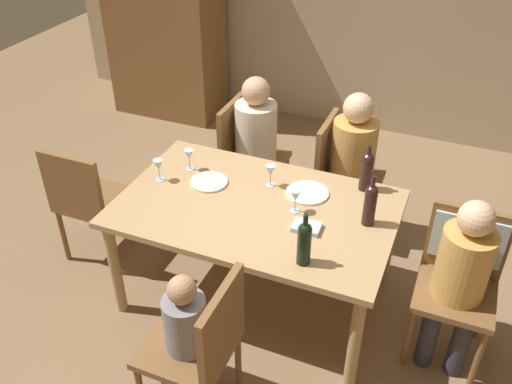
{
  "coord_description": "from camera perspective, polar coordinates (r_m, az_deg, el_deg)",
  "views": [
    {
      "loc": [
        1.03,
        -2.5,
        2.7
      ],
      "look_at": [
        0.0,
        0.0,
        0.84
      ],
      "focal_mm": 38.85,
      "sensor_mm": 36.0,
      "label": 1
    }
  ],
  "objects": [
    {
      "name": "person_child_small",
      "position": [
        2.87,
        -7.61,
        -14.15
      ],
      "size": [
        0.25,
        0.22,
        0.94
      ],
      "rotation": [
        0.0,
        0.0,
        1.57
      ],
      "color": "#33333D",
      "rests_on": "ground_plane"
    },
    {
      "name": "wine_bottle_dark_red",
      "position": [
        2.86,
        4.99,
        -5.15
      ],
      "size": [
        0.07,
        0.07,
        0.31
      ],
      "color": "black",
      "rests_on": "dining_table"
    },
    {
      "name": "chair_far_right",
      "position": [
        4.1,
        8.58,
        2.22
      ],
      "size": [
        0.44,
        0.44,
        0.92
      ],
      "rotation": [
        0.0,
        0.0,
        -1.57
      ],
      "color": "brown",
      "rests_on": "ground_plane"
    },
    {
      "name": "chair_near",
      "position": [
        2.85,
        -5.54,
        -15.2
      ],
      "size": [
        0.44,
        0.44,
        0.92
      ],
      "rotation": [
        0.0,
        0.0,
        1.57
      ],
      "color": "brown",
      "rests_on": "ground_plane"
    },
    {
      "name": "folded_napkin",
      "position": [
        3.16,
        5.23,
        -3.62
      ],
      "size": [
        0.17,
        0.13,
        0.03
      ],
      "primitive_type": "cube",
      "rotation": [
        0.0,
        0.0,
        0.05
      ],
      "color": "#ADC6D6",
      "rests_on": "dining_table"
    },
    {
      "name": "person_man_bearded",
      "position": [
        4.01,
        10.3,
        3.48
      ],
      "size": [
        0.36,
        0.32,
        1.16
      ],
      "rotation": [
        0.0,
        0.0,
        -1.57
      ],
      "color": "#33333D",
      "rests_on": "ground_plane"
    },
    {
      "name": "wine_glass_far",
      "position": [
        3.65,
        -6.91,
        3.75
      ],
      "size": [
        0.07,
        0.07,
        0.15
      ],
      "color": "silver",
      "rests_on": "dining_table"
    },
    {
      "name": "armoire_cabinet",
      "position": [
        5.84,
        -9.51,
        18.17
      ],
      "size": [
        1.18,
        0.62,
        2.18
      ],
      "color": "brown",
      "rests_on": "ground_plane"
    },
    {
      "name": "dining_table",
      "position": [
        3.39,
        -0.0,
        -2.52
      ],
      "size": [
        1.67,
        1.05,
        0.74
      ],
      "color": "tan",
      "rests_on": "ground_plane"
    },
    {
      "name": "wine_glass_centre",
      "position": [
        3.57,
        -10.01,
        2.67
      ],
      "size": [
        0.07,
        0.07,
        0.15
      ],
      "color": "silver",
      "rests_on": "dining_table"
    },
    {
      "name": "person_man_guest",
      "position": [
        4.2,
        0.32,
        5.52
      ],
      "size": [
        0.36,
        0.31,
        1.15
      ],
      "rotation": [
        0.0,
        0.0,
        -1.57
      ],
      "color": "#33333D",
      "rests_on": "ground_plane"
    },
    {
      "name": "chair_left_end",
      "position": [
        3.94,
        -17.03,
        -0.53
      ],
      "size": [
        0.44,
        0.44,
        0.92
      ],
      "color": "brown",
      "rests_on": "ground_plane"
    },
    {
      "name": "chair_far_left",
      "position": [
        4.3,
        -1.08,
        4.28
      ],
      "size": [
        0.44,
        0.44,
        0.92
      ],
      "rotation": [
        0.0,
        0.0,
        -1.57
      ],
      "color": "brown",
      "rests_on": "ground_plane"
    },
    {
      "name": "wine_bottle_short_olive",
      "position": [
        3.18,
        11.68,
        -1.16
      ],
      "size": [
        0.07,
        0.07,
        0.32
      ],
      "color": "black",
      "rests_on": "dining_table"
    },
    {
      "name": "handbag",
      "position": [
        4.46,
        -12.81,
        -2.01
      ],
      "size": [
        0.3,
        0.2,
        0.22
      ],
      "primitive_type": "cube",
      "rotation": [
        0.0,
        0.0,
        0.3
      ],
      "color": "brown",
      "rests_on": "ground_plane"
    },
    {
      "name": "wine_bottle_tall_green",
      "position": [
        3.48,
        11.33,
        2.22
      ],
      "size": [
        0.08,
        0.08,
        0.31
      ],
      "color": "black",
      "rests_on": "dining_table"
    },
    {
      "name": "wine_glass_near_right",
      "position": [
        3.46,
        1.54,
        2.15
      ],
      "size": [
        0.07,
        0.07,
        0.15
      ],
      "color": "silver",
      "rests_on": "dining_table"
    },
    {
      "name": "wine_glass_near_left",
      "position": [
        3.24,
        4.08,
        -0.47
      ],
      "size": [
        0.07,
        0.07,
        0.15
      ],
      "color": "silver",
      "rests_on": "dining_table"
    },
    {
      "name": "dinner_plate_host",
      "position": [
        3.55,
        -4.86,
        1.03
      ],
      "size": [
        0.24,
        0.24,
        0.01
      ],
      "primitive_type": "cylinder",
      "color": "silver",
      "rests_on": "dining_table"
    },
    {
      "name": "chair_right_end",
      "position": [
        3.37,
        20.46,
        -6.84
      ],
      "size": [
        0.44,
        0.46,
        0.92
      ],
      "rotation": [
        0.0,
        0.0,
        3.14
      ],
      "color": "brown",
      "rests_on": "ground_plane"
    },
    {
      "name": "ground_plane",
      "position": [
        3.82,
        -0.0,
        -10.45
      ],
      "size": [
        10.0,
        10.0,
        0.0
      ],
      "primitive_type": "plane",
      "color": "#846647"
    },
    {
      "name": "person_woman_host",
      "position": [
        3.23,
        20.36,
        -7.94
      ],
      "size": [
        0.29,
        0.33,
        1.09
      ],
      "rotation": [
        0.0,
        0.0,
        3.14
      ],
      "color": "#33333D",
      "rests_on": "ground_plane"
    },
    {
      "name": "dinner_plate_guest_left",
      "position": [
        3.45,
        5.31,
        -0.08
      ],
      "size": [
        0.27,
        0.27,
        0.01
      ],
      "primitive_type": "cylinder",
      "color": "white",
      "rests_on": "dining_table"
    }
  ]
}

